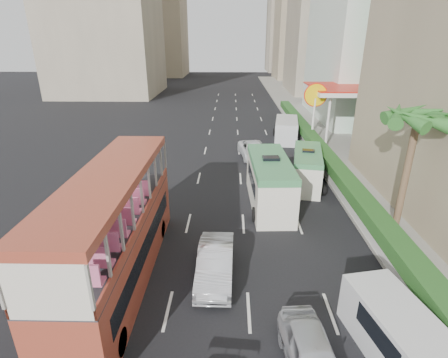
{
  "coord_description": "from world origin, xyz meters",
  "views": [
    {
      "loc": [
        -1.15,
        -12.77,
        10.03
      ],
      "look_at": [
        -1.5,
        4.0,
        3.2
      ],
      "focal_mm": 28.0,
      "sensor_mm": 36.0,
      "label": 1
    }
  ],
  "objects_px": {
    "double_decker_bus": "(116,228)",
    "van_asset": "(253,157)",
    "palm_tree": "(405,177)",
    "shell_station": "(340,114)",
    "panel_van_far": "(286,130)",
    "car_silver_lane_a": "(215,277)",
    "panel_van_near": "(401,339)",
    "minibus_far": "(307,168)",
    "minibus_near": "(270,182)"
  },
  "relations": [
    {
      "from": "panel_van_far",
      "to": "palm_tree",
      "type": "bearing_deg",
      "value": -71.88
    },
    {
      "from": "car_silver_lane_a",
      "to": "minibus_near",
      "type": "relative_size",
      "value": 0.64
    },
    {
      "from": "panel_van_near",
      "to": "panel_van_far",
      "type": "relative_size",
      "value": 0.86
    },
    {
      "from": "palm_tree",
      "to": "shell_station",
      "type": "distance_m",
      "value": 19.14
    },
    {
      "from": "minibus_far",
      "to": "panel_van_near",
      "type": "distance_m",
      "value": 15.11
    },
    {
      "from": "panel_van_near",
      "to": "car_silver_lane_a",
      "type": "bearing_deg",
      "value": 133.77
    },
    {
      "from": "double_decker_bus",
      "to": "panel_van_near",
      "type": "distance_m",
      "value": 11.32
    },
    {
      "from": "double_decker_bus",
      "to": "panel_van_far",
      "type": "height_order",
      "value": "double_decker_bus"
    },
    {
      "from": "palm_tree",
      "to": "shell_station",
      "type": "height_order",
      "value": "palm_tree"
    },
    {
      "from": "van_asset",
      "to": "shell_station",
      "type": "xyz_separation_m",
      "value": [
        9.12,
        5.87,
        2.75
      ]
    },
    {
      "from": "panel_van_far",
      "to": "car_silver_lane_a",
      "type": "bearing_deg",
      "value": -97.25
    },
    {
      "from": "panel_van_near",
      "to": "shell_station",
      "type": "relative_size",
      "value": 0.58
    },
    {
      "from": "van_asset",
      "to": "minibus_near",
      "type": "height_order",
      "value": "minibus_near"
    },
    {
      "from": "car_silver_lane_a",
      "to": "minibus_far",
      "type": "xyz_separation_m",
      "value": [
        6.15,
        10.84,
        1.25
      ]
    },
    {
      "from": "car_silver_lane_a",
      "to": "panel_van_far",
      "type": "bearing_deg",
      "value": 75.36
    },
    {
      "from": "double_decker_bus",
      "to": "van_asset",
      "type": "xyz_separation_m",
      "value": [
        6.88,
        17.13,
        -2.53
      ]
    },
    {
      "from": "car_silver_lane_a",
      "to": "shell_station",
      "type": "bearing_deg",
      "value": 63.74
    },
    {
      "from": "car_silver_lane_a",
      "to": "double_decker_bus",
      "type": "bearing_deg",
      "value": -176.98
    },
    {
      "from": "double_decker_bus",
      "to": "van_asset",
      "type": "bearing_deg",
      "value": 68.13
    },
    {
      "from": "van_asset",
      "to": "palm_tree",
      "type": "relative_size",
      "value": 0.76
    },
    {
      "from": "panel_van_far",
      "to": "minibus_near",
      "type": "bearing_deg",
      "value": -93.69
    },
    {
      "from": "van_asset",
      "to": "panel_van_far",
      "type": "xyz_separation_m",
      "value": [
        3.71,
        5.74,
        1.09
      ]
    },
    {
      "from": "panel_van_far",
      "to": "palm_tree",
      "type": "relative_size",
      "value": 0.85
    },
    {
      "from": "double_decker_bus",
      "to": "minibus_near",
      "type": "height_order",
      "value": "double_decker_bus"
    },
    {
      "from": "minibus_near",
      "to": "minibus_far",
      "type": "xyz_separation_m",
      "value": [
        3.03,
        3.34,
        -0.27
      ]
    },
    {
      "from": "double_decker_bus",
      "to": "palm_tree",
      "type": "height_order",
      "value": "palm_tree"
    },
    {
      "from": "car_silver_lane_a",
      "to": "palm_tree",
      "type": "xyz_separation_m",
      "value": [
        9.61,
        3.86,
        3.38
      ]
    },
    {
      "from": "panel_van_far",
      "to": "minibus_far",
      "type": "bearing_deg",
      "value": -82.73
    },
    {
      "from": "minibus_near",
      "to": "palm_tree",
      "type": "bearing_deg",
      "value": -31.63
    },
    {
      "from": "minibus_near",
      "to": "minibus_far",
      "type": "height_order",
      "value": "minibus_near"
    },
    {
      "from": "double_decker_bus",
      "to": "palm_tree",
      "type": "distance_m",
      "value": 14.39
    },
    {
      "from": "panel_van_near",
      "to": "shell_station",
      "type": "height_order",
      "value": "shell_station"
    },
    {
      "from": "double_decker_bus",
      "to": "van_asset",
      "type": "distance_m",
      "value": 18.64
    },
    {
      "from": "palm_tree",
      "to": "shell_station",
      "type": "bearing_deg",
      "value": 83.4
    },
    {
      "from": "car_silver_lane_a",
      "to": "shell_station",
      "type": "height_order",
      "value": "shell_station"
    },
    {
      "from": "minibus_far",
      "to": "panel_van_far",
      "type": "relative_size",
      "value": 1.04
    },
    {
      "from": "minibus_near",
      "to": "shell_station",
      "type": "relative_size",
      "value": 0.86
    },
    {
      "from": "panel_van_far",
      "to": "palm_tree",
      "type": "xyz_separation_m",
      "value": [
        3.22,
        -18.88,
        2.29
      ]
    },
    {
      "from": "minibus_far",
      "to": "palm_tree",
      "type": "xyz_separation_m",
      "value": [
        3.46,
        -6.98,
        2.13
      ]
    },
    {
      "from": "panel_van_far",
      "to": "palm_tree",
      "type": "height_order",
      "value": "palm_tree"
    },
    {
      "from": "van_asset",
      "to": "palm_tree",
      "type": "xyz_separation_m",
      "value": [
        6.92,
        -13.13,
        3.38
      ]
    },
    {
      "from": "car_silver_lane_a",
      "to": "minibus_near",
      "type": "distance_m",
      "value": 8.26
    },
    {
      "from": "van_asset",
      "to": "panel_van_far",
      "type": "bearing_deg",
      "value": 48.66
    },
    {
      "from": "van_asset",
      "to": "car_silver_lane_a",
      "type": "bearing_deg",
      "value": -107.49
    },
    {
      "from": "car_silver_lane_a",
      "to": "panel_van_near",
      "type": "relative_size",
      "value": 0.95
    },
    {
      "from": "van_asset",
      "to": "double_decker_bus",
      "type": "bearing_deg",
      "value": -120.39
    },
    {
      "from": "double_decker_bus",
      "to": "panel_van_far",
      "type": "distance_m",
      "value": 25.25
    },
    {
      "from": "van_asset",
      "to": "minibus_near",
      "type": "relative_size",
      "value": 0.71
    },
    {
      "from": "minibus_near",
      "to": "minibus_far",
      "type": "bearing_deg",
      "value": 45.42
    },
    {
      "from": "van_asset",
      "to": "palm_tree",
      "type": "distance_m",
      "value": 15.23
    }
  ]
}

